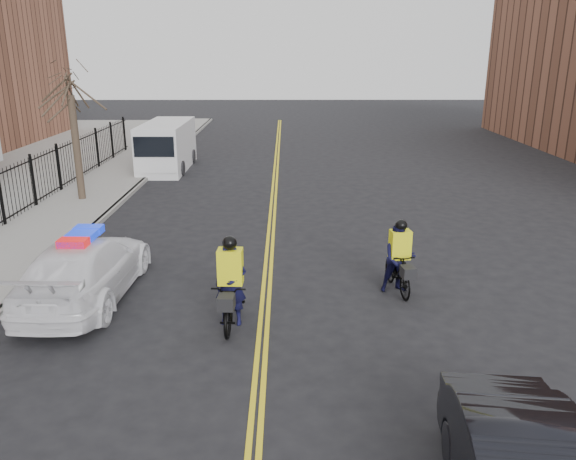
% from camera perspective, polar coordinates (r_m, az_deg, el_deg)
% --- Properties ---
extents(ground, '(120.00, 120.00, 0.00)m').
position_cam_1_polar(ground, '(12.99, -2.40, -8.42)').
color(ground, black).
rests_on(ground, ground).
extents(center_line_left, '(0.10, 60.00, 0.01)m').
position_cam_1_polar(center_line_left, '(20.48, -1.83, 1.48)').
color(center_line_left, yellow).
rests_on(center_line_left, ground).
extents(center_line_right, '(0.10, 60.00, 0.01)m').
position_cam_1_polar(center_line_right, '(20.47, -1.39, 1.48)').
color(center_line_right, yellow).
rests_on(center_line_right, ground).
extents(sidewalk, '(3.00, 60.00, 0.15)m').
position_cam_1_polar(sidewalk, '(21.95, -21.59, 1.52)').
color(sidewalk, gray).
rests_on(sidewalk, ground).
extents(curb, '(0.20, 60.00, 0.15)m').
position_cam_1_polar(curb, '(21.45, -17.85, 1.57)').
color(curb, gray).
rests_on(curb, ground).
extents(iron_fence, '(0.12, 28.00, 2.00)m').
position_cam_1_polar(iron_fence, '(22.33, -25.45, 3.76)').
color(iron_fence, black).
rests_on(iron_fence, ground).
extents(street_tree, '(3.20, 3.20, 4.80)m').
position_cam_1_polar(street_tree, '(23.22, -21.05, 11.14)').
color(street_tree, '#372920').
rests_on(street_tree, sidewalk).
extents(police_cruiser, '(2.22, 5.21, 1.66)m').
position_cam_1_polar(police_cruiser, '(14.31, -19.91, -3.70)').
color(police_cruiser, white).
rests_on(police_cruiser, ground).
extents(cargo_van, '(2.21, 5.62, 2.35)m').
position_cam_1_polar(cargo_van, '(29.11, -12.26, 8.24)').
color(cargo_van, silver).
rests_on(cargo_van, ground).
extents(cyclist_near, '(0.81, 2.09, 2.02)m').
position_cam_1_polar(cyclist_near, '(12.28, -5.80, -6.48)').
color(cyclist_near, black).
rests_on(cyclist_near, ground).
extents(cyclist_far, '(0.91, 1.89, 1.86)m').
position_cam_1_polar(cyclist_far, '(14.08, 11.20, -3.38)').
color(cyclist_far, black).
rests_on(cyclist_far, ground).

